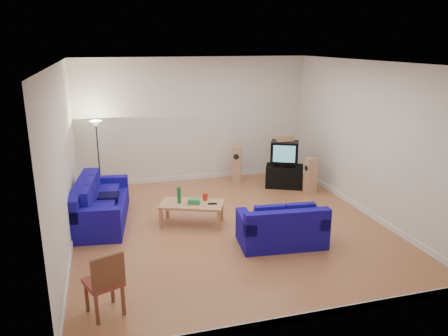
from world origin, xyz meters
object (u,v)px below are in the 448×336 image
object	(u,v)px
coffee_table	(192,206)
television	(285,152)
sofa_loveseat	(282,230)
tv_stand	(284,176)
sofa_three_seat	(98,207)

from	to	relation	value
coffee_table	television	world-z (taller)	television
sofa_loveseat	coffee_table	world-z (taller)	sofa_loveseat
tv_stand	television	xyz separation A→B (m)	(-0.01, 0.02, 0.64)
sofa_three_seat	television	size ratio (longest dim) A/B	2.82
sofa_loveseat	television	world-z (taller)	television
sofa_three_seat	sofa_loveseat	world-z (taller)	sofa_three_seat
coffee_table	television	size ratio (longest dim) A/B	1.70
sofa_three_seat	television	xyz separation A→B (m)	(4.54, 1.08, 0.60)
sofa_loveseat	television	size ratio (longest dim) A/B	1.96
television	sofa_three_seat	bearing A→B (deg)	-141.10
sofa_loveseat	television	distance (m)	3.41
sofa_loveseat	tv_stand	bearing A→B (deg)	71.64
coffee_table	sofa_loveseat	bearing A→B (deg)	-44.45
tv_stand	coffee_table	bearing A→B (deg)	-122.59
sofa_three_seat	sofa_loveseat	distance (m)	3.76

